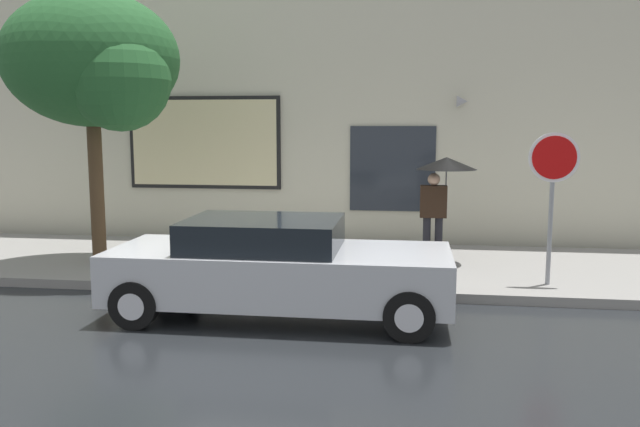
# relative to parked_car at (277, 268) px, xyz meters

# --- Properties ---
(ground_plane) EXTENTS (60.00, 60.00, 0.00)m
(ground_plane) POSITION_rel_parked_car_xyz_m (-0.50, -0.04, -0.68)
(ground_plane) COLOR black
(sidewalk) EXTENTS (20.00, 4.00, 0.15)m
(sidewalk) POSITION_rel_parked_car_xyz_m (-0.50, 2.96, -0.61)
(sidewalk) COLOR gray
(sidewalk) RESTS_ON ground
(building_facade) EXTENTS (20.00, 0.67, 7.00)m
(building_facade) POSITION_rel_parked_car_xyz_m (-0.51, 5.45, 2.80)
(building_facade) COLOR beige
(building_facade) RESTS_ON ground
(parked_car) EXTENTS (4.63, 1.87, 1.36)m
(parked_car) POSITION_rel_parked_car_xyz_m (0.00, 0.00, 0.00)
(parked_car) COLOR #B7BABF
(parked_car) RESTS_ON ground
(fire_hydrant) EXTENTS (0.30, 0.44, 0.77)m
(fire_hydrant) POSITION_rel_parked_car_xyz_m (-0.85, 1.62, -0.15)
(fire_hydrant) COLOR white
(fire_hydrant) RESTS_ON sidewalk
(pedestrian_with_umbrella) EXTENTS (1.08, 1.08, 1.91)m
(pedestrian_with_umbrella) POSITION_rel_parked_car_xyz_m (2.37, 3.20, 1.02)
(pedestrian_with_umbrella) COLOR black
(pedestrian_with_umbrella) RESTS_ON sidewalk
(street_tree) EXTENTS (3.09, 2.63, 4.76)m
(street_tree) POSITION_rel_parked_car_xyz_m (-3.58, 2.14, 2.97)
(street_tree) COLOR #4C3823
(street_tree) RESTS_ON sidewalk
(stop_sign) EXTENTS (0.76, 0.10, 2.37)m
(stop_sign) POSITION_rel_parked_car_xyz_m (3.95, 1.72, 1.14)
(stop_sign) COLOR gray
(stop_sign) RESTS_ON sidewalk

